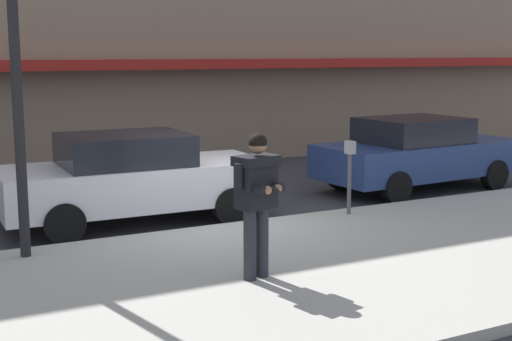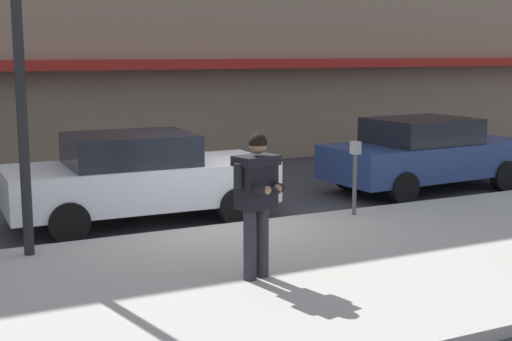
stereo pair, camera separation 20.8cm
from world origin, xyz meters
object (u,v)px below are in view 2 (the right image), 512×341
parked_sedan_far (426,153)px  man_texting_on_phone (257,190)px  parked_sedan_mid (139,177)px  parking_meter (355,167)px  street_lamp_post (18,33)px

parked_sedan_far → man_texting_on_phone: man_texting_on_phone is taller
parked_sedan_mid → man_texting_on_phone: (0.24, -4.05, 0.46)m
parking_meter → parked_sedan_far: bearing=30.5°
parked_sedan_far → parking_meter: size_ratio=3.63×
parking_meter → street_lamp_post: bearing=-179.5°
parked_sedan_mid → man_texting_on_phone: man_texting_on_phone is taller
man_texting_on_phone → parked_sedan_far: bearing=34.4°
street_lamp_post → parking_meter: size_ratio=3.84×
parking_meter → parked_sedan_mid: bearing=152.9°
parked_sedan_far → man_texting_on_phone: 7.32m
parked_sedan_mid → parking_meter: size_ratio=3.58×
man_texting_on_phone → parking_meter: size_ratio=1.42×
parked_sedan_far → street_lamp_post: 8.89m
parked_sedan_mid → street_lamp_post: bearing=-140.6°
parked_sedan_mid → street_lamp_post: (-2.11, -1.73, 2.35)m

